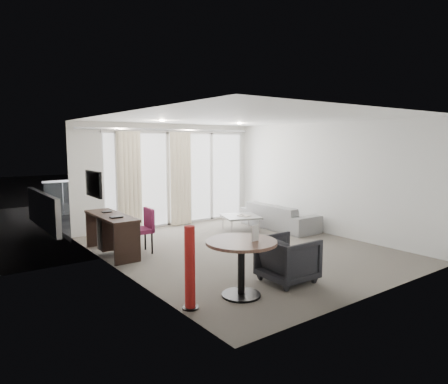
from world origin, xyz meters
TOP-DOWN VIEW (x-y plane):
  - floor at (0.00, 0.00)m, footprint 5.00×6.00m
  - ceiling at (0.00, 0.00)m, footprint 5.00×6.00m
  - wall_left at (-2.50, 0.00)m, footprint 0.00×6.00m
  - wall_right at (2.50, 0.00)m, footprint 0.00×6.00m
  - wall_front at (0.00, -3.00)m, footprint 5.00×0.00m
  - window_panel at (0.30, 2.98)m, footprint 4.00×0.02m
  - window_frame at (0.30, 2.97)m, footprint 4.10×0.06m
  - curtain_left at (-1.15, 2.82)m, footprint 0.60×0.20m
  - curtain_right at (0.25, 2.82)m, footprint 0.60×0.20m
  - curtain_track at (0.00, 2.82)m, footprint 4.80×0.04m
  - downlight_a at (-0.90, 1.60)m, footprint 0.12×0.12m
  - downlight_b at (1.20, 1.60)m, footprint 0.12×0.12m
  - desk at (-2.23, 1.21)m, footprint 0.51×1.63m
  - tv at (-2.46, 1.45)m, footprint 0.05×0.80m
  - desk_chair at (-1.76, 0.95)m, footprint 0.50×0.48m
  - round_table at (-1.54, -1.91)m, footprint 1.04×1.04m
  - menu_card at (-1.41, -2.04)m, footprint 0.12×0.03m
  - red_lamp at (-2.34, -1.85)m, footprint 0.26×0.26m
  - tub_armchair at (-0.59, -1.87)m, footprint 0.78×0.76m
  - coffee_table at (1.03, 1.32)m, footprint 1.06×1.06m
  - remote at (1.06, 1.30)m, footprint 0.06×0.17m
  - magazine at (1.07, 1.25)m, footprint 0.26×0.29m
  - sofa at (2.01, 1.00)m, footprint 0.82×2.11m
  - terrace_slab at (0.30, 4.50)m, footprint 5.60×3.00m
  - rattan_chair_a at (0.64, 4.63)m, footprint 0.55×0.55m
  - rattan_chair_b at (1.47, 5.01)m, footprint 0.76×0.76m
  - rattan_table at (1.14, 4.24)m, footprint 0.51×0.51m
  - balustrade at (0.30, 5.95)m, footprint 5.50×0.06m

SIDE VIEW (x-z plane):
  - terrace_slab at x=0.30m, z-range -0.12..0.00m
  - floor at x=0.00m, z-range 0.00..0.00m
  - coffee_table at x=1.03m, z-range 0.00..0.37m
  - rattan_table at x=1.14m, z-range 0.00..0.47m
  - sofa at x=2.01m, z-range 0.00..0.62m
  - tub_armchair at x=-0.59m, z-range 0.00..0.70m
  - remote at x=1.06m, z-range 0.35..0.37m
  - magazine at x=1.07m, z-range 0.35..0.37m
  - desk at x=-2.23m, z-range 0.00..0.76m
  - rattan_chair_a at x=0.64m, z-range 0.00..0.78m
  - round_table at x=-1.54m, z-range 0.00..0.79m
  - rattan_chair_b at x=1.47m, z-range 0.00..0.84m
  - desk_chair at x=-1.76m, z-range 0.00..0.87m
  - balustrade at x=0.30m, z-range -0.02..1.02m
  - red_lamp at x=-2.34m, z-range 0.00..1.09m
  - menu_card at x=-1.41m, z-range 0.61..0.83m
  - window_panel at x=0.30m, z-range 0.01..2.39m
  - curtain_left at x=-1.15m, z-range 0.01..2.39m
  - curtain_right at x=0.25m, z-range 0.01..2.39m
  - window_frame at x=0.30m, z-range -0.02..2.42m
  - wall_left at x=-2.50m, z-range 0.00..2.60m
  - wall_right at x=2.50m, z-range 0.00..2.60m
  - wall_front at x=0.00m, z-range 0.00..2.60m
  - tv at x=-2.46m, z-range 1.10..1.60m
  - curtain_track at x=0.00m, z-range 2.43..2.47m
  - downlight_a at x=-0.90m, z-range 2.58..2.60m
  - downlight_b at x=1.20m, z-range 2.58..2.60m
  - ceiling at x=0.00m, z-range 2.60..2.60m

